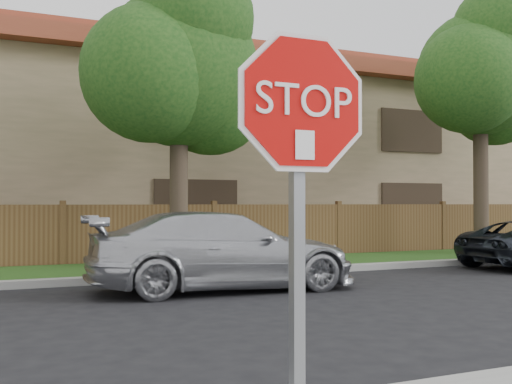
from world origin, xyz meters
name	(u,v)px	position (x,y,z in m)	size (l,w,h in m)	color
far_curb	(79,281)	(0.00, 8.15, 0.07)	(70.00, 0.30, 0.15)	gray
grass_strip	(70,273)	(0.00, 9.80, 0.06)	(70.00, 3.00, 0.12)	#1E4714
fence	(63,237)	(0.00, 11.40, 0.80)	(70.00, 0.12, 1.60)	#50341C
apartment_building	(46,147)	(0.00, 17.00, 3.53)	(35.20, 9.20, 7.20)	#887654
tree_mid	(181,68)	(2.52, 9.57, 4.87)	(4.80, 3.90, 7.35)	#382B21
tree_right	(484,74)	(12.02, 9.57, 5.57)	(4.80, 3.90, 8.20)	#382B21
stop_sign	(301,165)	(-0.10, -1.48, 1.83)	(1.01, 0.13, 2.55)	gray
sedan_right	(223,251)	(2.40, 6.38, 0.74)	(2.07, 5.09, 1.48)	#B7B9BF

